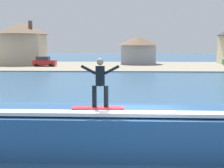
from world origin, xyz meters
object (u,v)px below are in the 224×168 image
at_px(surfer, 100,80).
at_px(house_with_chimney, 22,40).
at_px(surfboard, 98,108).
at_px(car_near_shore, 44,62).
at_px(wave_crest, 107,129).
at_px(house_small_cottage, 138,48).

xyz_separation_m(surfer, house_with_chimney, (-19.14, 46.06, 2.13)).
relative_size(surfboard, car_near_shore, 0.47).
distance_m(wave_crest, house_with_chimney, 49.73).
height_order(wave_crest, house_with_chimney, house_with_chimney).
bearing_deg(house_with_chimney, surfer, -67.43).
relative_size(surfboard, surfer, 1.06).
distance_m(wave_crest, house_small_cottage, 47.37).
bearing_deg(house_with_chimney, wave_crest, -67.01).
distance_m(wave_crest, car_near_shore, 41.72).
relative_size(house_with_chimney, house_small_cottage, 1.24).
xyz_separation_m(surfboard, house_with_chimney, (-19.06, 46.09, 3.11)).
bearing_deg(house_small_cottage, car_near_shore, -155.26).
bearing_deg(house_small_cottage, wave_crest, -93.99).
relative_size(wave_crest, surfer, 5.63).
distance_m(surfboard, surfer, 0.99).
distance_m(surfer, car_near_shore, 42.09).
bearing_deg(surfboard, house_with_chimney, 112.47).
distance_m(car_near_shore, house_with_chimney, 9.38).
height_order(car_near_shore, house_small_cottage, house_small_cottage).
xyz_separation_m(surfboard, surfer, (0.08, 0.03, 0.98)).
bearing_deg(house_with_chimney, house_small_cottage, 3.93).
bearing_deg(car_near_shore, house_small_cottage, 24.74).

